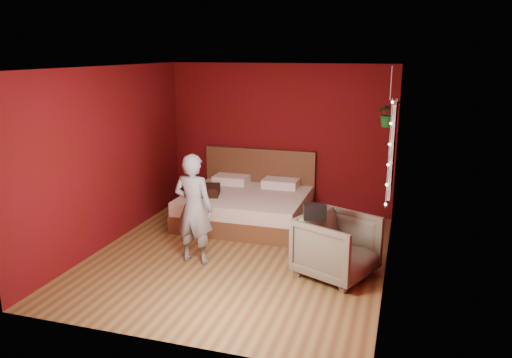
{
  "coord_description": "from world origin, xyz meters",
  "views": [
    {
      "loc": [
        2.14,
        -6.18,
        2.81
      ],
      "look_at": [
        0.13,
        0.4,
        1.03
      ],
      "focal_mm": 35.0,
      "sensor_mm": 36.0,
      "label": 1
    }
  ],
  "objects": [
    {
      "name": "bed",
      "position": [
        -0.34,
        1.44,
        0.29
      ],
      "size": [
        2.02,
        1.72,
        1.11
      ],
      "color": "brown",
      "rests_on": "ground"
    },
    {
      "name": "fairy_lights",
      "position": [
        1.94,
        0.38,
        1.5
      ],
      "size": [
        0.04,
        0.04,
        1.45
      ],
      "color": "silver",
      "rests_on": "room_walls"
    },
    {
      "name": "throw_pillow",
      "position": [
        -0.94,
        1.1,
        0.58
      ],
      "size": [
        0.53,
        0.53,
        0.15
      ],
      "primitive_type": "cube",
      "rotation": [
        0.0,
        0.0,
        0.27
      ],
      "color": "black",
      "rests_on": "bed"
    },
    {
      "name": "hanging_plant",
      "position": [
        1.88,
        1.18,
        1.94
      ],
      "size": [
        0.42,
        0.39,
        0.86
      ],
      "color": "silver",
      "rests_on": "room_walls"
    },
    {
      "name": "window",
      "position": [
        1.97,
        0.9,
        1.5
      ],
      "size": [
        0.05,
        0.97,
        1.27
      ],
      "color": "white",
      "rests_on": "room_walls"
    },
    {
      "name": "room_walls",
      "position": [
        0.0,
        0.0,
        1.68
      ],
      "size": [
        4.04,
        4.54,
        2.62
      ],
      "color": "#5C0913",
      "rests_on": "ground"
    },
    {
      "name": "handbag",
      "position": [
        1.14,
        -0.44,
        0.9
      ],
      "size": [
        0.3,
        0.21,
        0.2
      ],
      "primitive_type": "cube",
      "rotation": [
        0.0,
        0.0,
        0.28
      ],
      "color": "black",
      "rests_on": "armchair"
    },
    {
      "name": "armchair",
      "position": [
        1.4,
        -0.25,
        0.4
      ],
      "size": [
        1.15,
        1.14,
        0.8
      ],
      "primitive_type": "imported",
      "rotation": [
        0.0,
        0.0,
        1.16
      ],
      "color": "#5D5949",
      "rests_on": "ground"
    },
    {
      "name": "person",
      "position": [
        -0.51,
        -0.35,
        0.76
      ],
      "size": [
        0.57,
        0.39,
        1.51
      ],
      "primitive_type": "imported",
      "rotation": [
        0.0,
        0.0,
        3.09
      ],
      "color": "slate",
      "rests_on": "ground"
    },
    {
      "name": "floor",
      "position": [
        0.0,
        0.0,
        0.0
      ],
      "size": [
        4.5,
        4.5,
        0.0
      ],
      "primitive_type": "plane",
      "color": "olive",
      "rests_on": "ground"
    }
  ]
}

